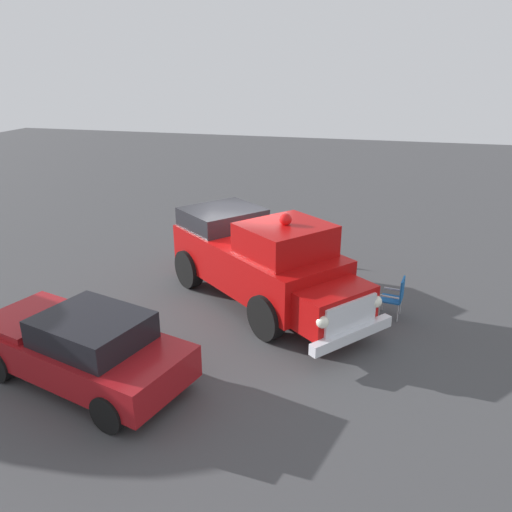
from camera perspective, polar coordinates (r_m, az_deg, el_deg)
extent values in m
plane|color=#424244|center=(13.98, -1.82, -3.65)|extent=(60.00, 60.00, 0.00)
cylinder|color=black|center=(12.54, 8.46, -4.27)|extent=(0.90, 1.01, 1.04)
cylinder|color=black|center=(11.35, 1.13, -6.84)|extent=(0.90, 1.01, 1.04)
cylinder|color=black|center=(15.01, -0.85, 0.28)|extent=(0.90, 1.01, 1.04)
cylinder|color=black|center=(14.03, -7.53, -1.41)|extent=(0.90, 1.01, 1.04)
cube|color=#B70C0C|center=(12.95, 0.00, -0.64)|extent=(4.72, 5.13, 1.10)
cube|color=#B70C0C|center=(11.02, 8.80, -5.65)|extent=(1.93, 1.81, 0.84)
cube|color=#B70C0C|center=(11.78, 3.30, 1.78)|extent=(2.55, 2.52, 0.76)
cube|color=#232328|center=(13.92, -3.77, 4.13)|extent=(2.59, 2.56, 0.60)
cube|color=silver|center=(10.75, 10.48, -6.49)|extent=(1.19, 1.00, 0.64)
cube|color=silver|center=(10.89, 10.72, -8.64)|extent=(1.86, 1.57, 0.24)
sphere|color=white|center=(11.24, 13.28, -4.98)|extent=(0.37, 0.37, 0.26)
sphere|color=white|center=(10.21, 7.44, -7.33)|extent=(0.37, 0.37, 0.26)
sphere|color=red|center=(11.63, 3.35, 4.11)|extent=(0.39, 0.39, 0.28)
cylinder|color=black|center=(11.20, -26.69, -10.75)|extent=(0.43, 0.72, 0.68)
cylinder|color=black|center=(12.00, -20.26, -7.59)|extent=(0.43, 0.72, 0.68)
cylinder|color=black|center=(9.19, -16.07, -16.50)|extent=(0.43, 0.72, 0.68)
cylinder|color=black|center=(10.14, -9.36, -11.98)|extent=(0.43, 0.72, 0.68)
cube|color=maroon|center=(10.41, -18.65, -10.15)|extent=(2.86, 4.53, 0.64)
cube|color=maroon|center=(11.29, -23.81, -6.30)|extent=(1.95, 1.79, 0.20)
cube|color=black|center=(9.94, -17.86, -7.90)|extent=(2.01, 2.25, 0.56)
cube|color=silver|center=(12.10, -25.51, -7.84)|extent=(1.87, 0.66, 0.20)
cylinder|color=#B7BABF|center=(12.66, 13.60, -5.89)|extent=(0.03, 0.03, 0.44)
cylinder|color=#B7BABF|center=(13.06, 13.95, -5.08)|extent=(0.03, 0.03, 0.44)
cylinder|color=#B7BABF|center=(12.61, 15.57, -6.20)|extent=(0.03, 0.03, 0.44)
cylinder|color=#B7BABF|center=(13.01, 15.86, -5.37)|extent=(0.03, 0.03, 0.44)
cube|color=#1959A5|center=(12.73, 14.84, -4.68)|extent=(0.55, 0.55, 0.04)
cube|color=#1959A5|center=(12.59, 16.03, -3.68)|extent=(0.48, 0.11, 0.56)
cube|color=#B7BABF|center=(12.45, 14.73, -4.44)|extent=(0.10, 0.44, 0.03)
cube|color=#B7BABF|center=(12.88, 15.08, -3.59)|extent=(0.10, 0.44, 0.03)
cube|color=orange|center=(15.73, 7.48, -0.87)|extent=(0.40, 0.40, 0.04)
cone|color=orange|center=(15.62, 7.53, 0.21)|extent=(0.32, 0.32, 0.60)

